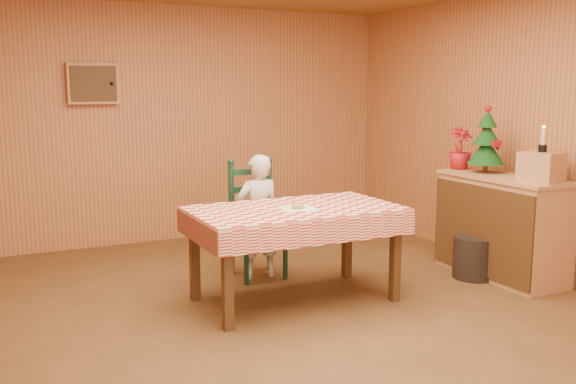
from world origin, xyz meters
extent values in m
plane|color=brown|center=(0.00, 0.00, 0.00)|extent=(6.00, 6.00, 0.00)
cube|color=#BD7844|center=(0.00, 3.00, 1.30)|extent=(5.00, 0.10, 2.60)
cube|color=#BD7844|center=(2.50, 0.00, 1.30)|extent=(0.10, 6.00, 2.60)
cube|color=tan|center=(-0.90, 2.94, 1.75)|extent=(0.52, 0.08, 0.42)
cube|color=#4E3015|center=(-0.90, 2.90, 1.75)|extent=(0.46, 0.02, 0.36)
sphere|color=black|center=(-0.72, 2.88, 1.75)|extent=(0.04, 0.04, 0.04)
cube|color=#4E3015|center=(0.20, 0.48, 0.72)|extent=(1.60, 0.90, 0.06)
cube|color=#4E3015|center=(-0.52, 0.11, 0.34)|extent=(0.07, 0.07, 0.69)
cube|color=#4E3015|center=(0.92, 0.11, 0.34)|extent=(0.07, 0.07, 0.69)
cube|color=#4E3015|center=(-0.52, 0.85, 0.34)|extent=(0.07, 0.07, 0.69)
cube|color=#4E3015|center=(0.92, 0.85, 0.34)|extent=(0.07, 0.07, 0.69)
cube|color=red|center=(0.20, 0.48, 0.76)|extent=(1.64, 0.94, 0.02)
cube|color=red|center=(0.20, 0.01, 0.66)|extent=(1.64, 0.02, 0.18)
cube|color=red|center=(0.20, 0.95, 0.66)|extent=(1.64, 0.02, 0.18)
cube|color=#335D2A|center=(-0.62, 0.48, 0.66)|extent=(0.02, 0.94, 0.18)
cube|color=#335D2A|center=(1.02, 0.48, 0.66)|extent=(0.02, 0.94, 0.18)
cube|color=#10321E|center=(0.20, 1.21, 0.43)|extent=(0.44, 0.40, 0.04)
cylinder|color=#10321E|center=(0.01, 1.04, 0.21)|extent=(0.04, 0.04, 0.41)
cylinder|color=#10321E|center=(0.39, 1.04, 0.21)|extent=(0.04, 0.04, 0.41)
cylinder|color=#10321E|center=(0.01, 1.38, 0.21)|extent=(0.04, 0.04, 0.41)
cylinder|color=#10321E|center=(0.39, 1.38, 0.21)|extent=(0.04, 0.04, 0.41)
cylinder|color=#10321E|center=(0.01, 1.38, 0.75)|extent=(0.05, 0.05, 0.60)
sphere|color=#10321E|center=(0.01, 1.38, 1.05)|extent=(0.06, 0.06, 0.06)
cylinder|color=#10321E|center=(0.39, 1.38, 0.75)|extent=(0.05, 0.05, 0.60)
sphere|color=#10321E|center=(0.39, 1.38, 1.05)|extent=(0.06, 0.06, 0.06)
cube|color=#10321E|center=(0.20, 1.38, 0.63)|extent=(0.38, 0.03, 0.05)
cube|color=#10321E|center=(0.20, 1.38, 0.79)|extent=(0.38, 0.03, 0.05)
cube|color=#10321E|center=(0.20, 1.38, 0.95)|extent=(0.38, 0.03, 0.05)
imported|color=silver|center=(0.20, 1.21, 0.56)|extent=(0.41, 0.27, 1.12)
cube|color=white|center=(0.20, 0.43, 0.77)|extent=(0.30, 0.30, 0.00)
torus|color=#BF9244|center=(0.20, 0.43, 0.79)|extent=(0.11, 0.11, 0.04)
cube|color=tan|center=(2.20, 0.25, 0.45)|extent=(0.50, 1.20, 0.90)
cube|color=tan|center=(2.20, 0.25, 0.92)|extent=(0.54, 1.24, 0.03)
cube|color=#4E3015|center=(1.94, 0.25, 0.45)|extent=(0.02, 1.20, 0.80)
cube|color=tan|center=(2.20, -0.15, 1.06)|extent=(0.37, 0.37, 0.25)
cylinder|color=#4E3015|center=(2.20, 0.50, 0.97)|extent=(0.04, 0.04, 0.08)
cone|color=#0D3C13|center=(2.20, 0.50, 1.13)|extent=(0.34, 0.34, 0.24)
cone|color=#0D3C13|center=(2.20, 0.50, 1.29)|extent=(0.26, 0.26, 0.20)
cone|color=#0D3C13|center=(2.20, 0.50, 1.43)|extent=(0.18, 0.18, 0.16)
sphere|color=#A50F1A|center=(2.20, 0.50, 1.52)|extent=(0.06, 0.06, 0.06)
cube|color=#A50F1A|center=(2.18, 0.35, 1.21)|extent=(0.10, 0.02, 0.06)
sphere|color=#A50F1A|center=(2.28, 0.44, 1.16)|extent=(0.04, 0.04, 0.04)
sphere|color=#A50F1A|center=(2.13, 0.55, 1.23)|extent=(0.04, 0.04, 0.04)
sphere|color=#A50F1A|center=(2.24, 0.59, 1.33)|extent=(0.04, 0.04, 0.04)
imported|color=#A50F1A|center=(2.15, 0.80, 1.13)|extent=(0.26, 0.26, 0.40)
cylinder|color=black|center=(2.20, -0.15, 1.21)|extent=(0.07, 0.07, 0.06)
cylinder|color=white|center=(2.20, -0.15, 1.31)|extent=(0.03, 0.03, 0.14)
sphere|color=orange|center=(2.20, -0.15, 1.39)|extent=(0.02, 0.02, 0.02)
cylinder|color=black|center=(1.94, 0.31, 0.19)|extent=(0.46, 0.46, 0.38)
camera|label=1|loc=(-2.07, -3.99, 1.72)|focal=40.00mm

